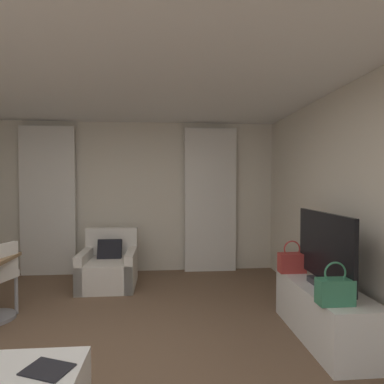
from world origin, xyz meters
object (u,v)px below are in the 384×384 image
at_px(tv_flatscreen, 325,251).
at_px(handbag_secondary, 335,291).
at_px(armchair, 109,268).
at_px(handbag_primary, 292,262).
at_px(magazine_open, 48,369).
at_px(tv_console, 324,312).

bearing_deg(tv_flatscreen, handbag_secondary, -107.16).
relative_size(armchair, tv_flatscreen, 0.80).
bearing_deg(handbag_primary, tv_flatscreen, -75.04).
bearing_deg(handbag_secondary, magazine_open, -165.19).
distance_m(magazine_open, tv_flatscreen, 2.58).
height_order(magazine_open, tv_flatscreen, tv_flatscreen).
height_order(magazine_open, handbag_primary, handbag_primary).
bearing_deg(magazine_open, armchair, 92.51).
relative_size(magazine_open, tv_flatscreen, 0.31).
bearing_deg(handbag_secondary, tv_console, 72.72).
bearing_deg(magazine_open, tv_flatscreen, 24.26).
relative_size(magazine_open, handbag_secondary, 0.91).
distance_m(magazine_open, handbag_primary, 2.68).
relative_size(armchair, magazine_open, 2.57).
distance_m(magazine_open, tv_console, 2.54).
height_order(tv_flatscreen, handbag_secondary, tv_flatscreen).
distance_m(tv_flatscreen, handbag_primary, 0.56).
distance_m(tv_console, tv_flatscreen, 0.62).
bearing_deg(tv_flatscreen, magazine_open, -155.74).
xyz_separation_m(armchair, magazine_open, (0.13, -2.87, 0.14)).
relative_size(armchair, handbag_primary, 2.33).
bearing_deg(handbag_primary, handbag_secondary, -90.73).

